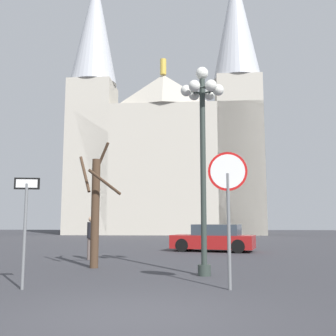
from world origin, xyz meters
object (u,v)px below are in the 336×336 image
(street_lamp, at_px, (203,128))
(one_way_arrow_sign, at_px, (25,219))
(bare_tree, at_px, (95,208))
(stop_sign, at_px, (228,190))
(cathedral, at_px, (166,149))
(parked_car_near_red, at_px, (214,239))
(pedestrian_walking, at_px, (91,233))

(street_lamp, bearing_deg, one_way_arrow_sign, -149.04)
(bare_tree, bearing_deg, stop_sign, -43.82)
(cathedral, bearing_deg, one_way_arrow_sign, -91.24)
(stop_sign, height_order, parked_car_near_red, stop_sign)
(stop_sign, xyz_separation_m, street_lamp, (-0.49, 2.22, 1.98))
(stop_sign, bearing_deg, parked_car_near_red, 88.46)
(pedestrian_walking, bearing_deg, one_way_arrow_sign, -88.35)
(cathedral, xyz_separation_m, bare_tree, (-0.20, -33.41, -8.13))
(cathedral, height_order, pedestrian_walking, cathedral)
(street_lamp, bearing_deg, bare_tree, 155.51)
(street_lamp, relative_size, parked_car_near_red, 1.39)
(parked_car_near_red, distance_m, pedestrian_walking, 6.83)
(cathedral, xyz_separation_m, pedestrian_walking, (-1.01, -30.72, -9.04))
(street_lamp, xyz_separation_m, pedestrian_walking, (-4.29, 4.28, -3.16))
(one_way_arrow_sign, distance_m, street_lamp, 5.46)
(one_way_arrow_sign, distance_m, parked_car_near_red, 12.33)
(one_way_arrow_sign, height_order, street_lamp, street_lamp)
(stop_sign, relative_size, pedestrian_walking, 1.83)
(one_way_arrow_sign, distance_m, bare_tree, 4.11)
(one_way_arrow_sign, xyz_separation_m, bare_tree, (0.61, 4.05, 0.38))
(cathedral, distance_m, bare_tree, 34.39)
(cathedral, distance_m, pedestrian_walking, 32.04)
(one_way_arrow_sign, bearing_deg, pedestrian_walking, 91.65)
(street_lamp, bearing_deg, parked_car_near_red, 84.94)
(street_lamp, distance_m, pedestrian_walking, 6.83)
(stop_sign, height_order, bare_tree, bare_tree)
(cathedral, relative_size, pedestrian_walking, 19.04)
(bare_tree, distance_m, pedestrian_walking, 2.95)
(street_lamp, relative_size, bare_tree, 1.46)
(one_way_arrow_sign, bearing_deg, bare_tree, 81.45)
(stop_sign, relative_size, bare_tree, 0.74)
(cathedral, xyz_separation_m, one_way_arrow_sign, (-0.81, -37.46, -8.51))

